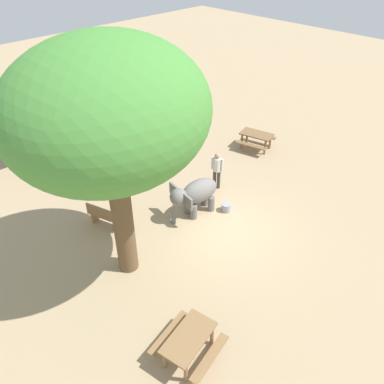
% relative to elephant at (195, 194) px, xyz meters
% --- Properties ---
extents(ground_plane, '(60.00, 60.00, 0.00)m').
position_rel_elephant_xyz_m(ground_plane, '(0.02, -1.46, -0.90)').
color(ground_plane, tan).
extents(elephant, '(2.05, 1.36, 1.41)m').
position_rel_elephant_xyz_m(elephant, '(0.00, 0.00, 0.00)').
color(elephant, slate).
rests_on(elephant, ground_plane).
extents(person_handler, '(0.32, 0.48, 1.62)m').
position_rel_elephant_xyz_m(person_handler, '(1.85, 0.58, 0.05)').
color(person_handler, '#3F3833').
rests_on(person_handler, ground_plane).
extents(shade_tree_main, '(5.31, 4.87, 7.20)m').
position_rel_elephant_xyz_m(shade_tree_main, '(-3.42, -0.42, 4.37)').
color(shade_tree_main, brown).
rests_on(shade_tree_main, ground_plane).
extents(wooden_bench, '(0.81, 1.46, 0.88)m').
position_rel_elephant_xyz_m(wooden_bench, '(-2.80, 1.74, -0.43)').
color(wooden_bench, olive).
rests_on(wooden_bench, ground_plane).
extents(picnic_table_near, '(1.76, 1.75, 0.78)m').
position_rel_elephant_xyz_m(picnic_table_near, '(-4.22, -3.98, -0.31)').
color(picnic_table_near, olive).
rests_on(picnic_table_near, ground_plane).
extents(picnic_table_far, '(1.80, 1.82, 0.78)m').
position_rel_elephant_xyz_m(picnic_table_far, '(5.66, 1.47, -0.31)').
color(picnic_table_far, brown).
rests_on(picnic_table_far, ground_plane).
extents(market_stall_teal, '(2.50, 2.50, 2.52)m').
position_rel_elephant_xyz_m(market_stall_teal, '(-1.84, 8.25, 0.24)').
color(market_stall_teal, '#59514C').
rests_on(market_stall_teal, ground_plane).
extents(market_stall_orange, '(2.50, 2.50, 2.52)m').
position_rel_elephant_xyz_m(market_stall_orange, '(0.76, 8.25, 0.24)').
color(market_stall_orange, '#59514C').
rests_on(market_stall_orange, ground_plane).
extents(feed_bucket, '(0.36, 0.36, 0.32)m').
position_rel_elephant_xyz_m(feed_bucket, '(0.95, -0.74, -0.74)').
color(feed_bucket, gray).
rests_on(feed_bucket, ground_plane).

